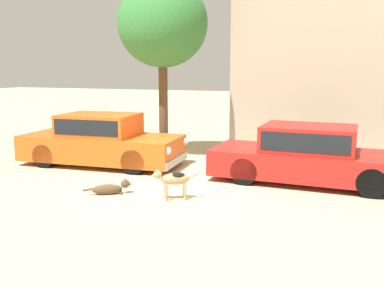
{
  "coord_description": "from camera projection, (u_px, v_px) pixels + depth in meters",
  "views": [
    {
      "loc": [
        4.08,
        -9.5,
        2.74
      ],
      "look_at": [
        0.58,
        0.2,
        0.9
      ],
      "focal_mm": 40.08,
      "sensor_mm": 36.0,
      "label": 1
    }
  ],
  "objects": [
    {
      "name": "parked_sedan_second",
      "position": [
        309.0,
        154.0,
        10.29
      ],
      "size": [
        4.85,
        1.98,
        1.38
      ],
      "rotation": [
        0.0,
        0.0,
        -0.04
      ],
      "color": "#AD1E19",
      "rests_on": "ground_plane"
    },
    {
      "name": "parked_sedan_nearest",
      "position": [
        101.0,
        140.0,
        12.18
      ],
      "size": [
        4.73,
        2.03,
        1.46
      ],
      "rotation": [
        0.0,
        0.0,
        0.06
      ],
      "color": "#D15619",
      "rests_on": "ground_plane"
    },
    {
      "name": "ground_plane",
      "position": [
        167.0,
        180.0,
        10.64
      ],
      "size": [
        80.0,
        80.0,
        0.0
      ],
      "primitive_type": "plane",
      "color": "tan"
    },
    {
      "name": "stray_dog_tan",
      "position": [
        173.0,
        179.0,
        8.96
      ],
      "size": [
        0.91,
        0.53,
        0.67
      ],
      "rotation": [
        0.0,
        0.0,
        3.63
      ],
      "color": "tan",
      "rests_on": "ground_plane"
    },
    {
      "name": "acacia_tree_left",
      "position": [
        162.0,
        25.0,
        12.71
      ],
      "size": [
        2.73,
        2.45,
        5.33
      ],
      "color": "brown",
      "rests_on": "ground_plane"
    },
    {
      "name": "stray_dog_spotted",
      "position": [
        111.0,
        188.0,
        9.39
      ],
      "size": [
        0.96,
        0.63,
        0.35
      ],
      "rotation": [
        0.0,
        0.0,
        0.55
      ],
      "color": "brown",
      "rests_on": "ground_plane"
    }
  ]
}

